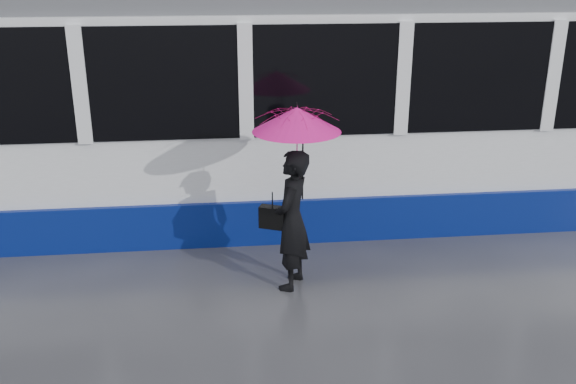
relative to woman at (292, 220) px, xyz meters
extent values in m
plane|color=#2F2F34|center=(-0.24, -0.08, -0.83)|extent=(90.00, 90.00, 0.00)
cube|color=#3F3D38|center=(-0.24, 1.70, -0.82)|extent=(34.00, 0.07, 0.02)
cube|color=#3F3D38|center=(-0.24, 3.14, -0.82)|extent=(34.00, 0.07, 0.02)
cube|color=navy|center=(-3.94, 2.42, -0.52)|extent=(24.00, 2.56, 0.62)
imported|color=black|center=(0.00, 0.00, 0.00)|extent=(0.61, 0.71, 1.66)
imported|color=#FF159A|center=(0.05, 0.00, 0.92)|extent=(1.20, 1.21, 0.83)
cone|color=#FF159A|center=(0.05, 0.00, 1.18)|extent=(1.29, 1.29, 0.27)
cylinder|color=black|center=(0.05, 0.00, 1.34)|extent=(0.01, 0.01, 0.06)
cylinder|color=black|center=(0.12, 0.02, 0.61)|extent=(0.02, 0.02, 0.73)
cube|color=black|center=(-0.22, 0.02, 0.04)|extent=(0.32, 0.24, 0.26)
cylinder|color=black|center=(-0.22, 0.02, 0.26)|extent=(0.01, 0.01, 0.18)
camera|label=1|loc=(-0.78, -6.72, 2.83)|focal=40.00mm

